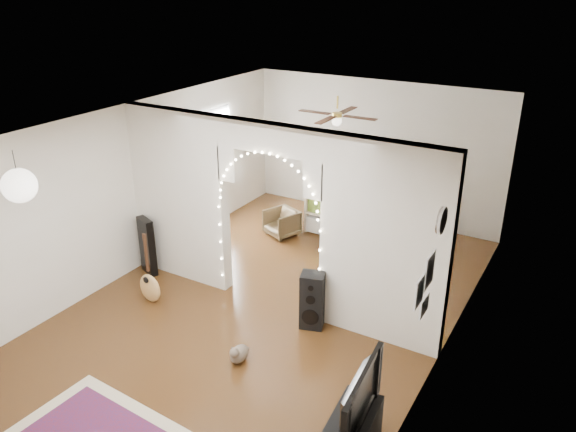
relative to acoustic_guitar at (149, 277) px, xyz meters
The scene contains 23 objects.
floor 1.85m from the acoustic_guitar, 29.93° to the left, with size 7.50×7.50×0.00m, color black.
ceiling 2.92m from the acoustic_guitar, 29.93° to the left, with size 5.00×7.50×0.02m, color white.
wall_back 5.00m from the acoustic_guitar, 71.39° to the left, with size 5.00×0.02×2.70m, color silver.
wall_front 3.38m from the acoustic_guitar, 61.20° to the right, with size 5.00×0.02×2.70m, color silver.
wall_left 1.60m from the acoustic_guitar, 136.01° to the left, with size 0.02×7.50×2.70m, color silver.
wall_right 4.27m from the acoustic_guitar, 12.50° to the left, with size 0.02×7.50×2.70m, color silver.
divider_wall 2.07m from the acoustic_guitar, 29.93° to the left, with size 5.00×0.20×2.70m.
fairy_lights 2.09m from the acoustic_guitar, 26.23° to the left, with size 1.64×0.04×1.60m, color #FFEABF, non-canonical shape.
window 3.05m from the acoustic_guitar, 108.50° to the left, with size 0.04×1.20×1.40m, color white.
wall_clock 4.40m from the acoustic_guitar, ahead, with size 0.31×0.31×0.03m, color white.
picture_frames 4.19m from the acoustic_guitar, ahead, with size 0.02×0.50×0.70m, color white, non-canonical shape.
paper_lantern 2.40m from the acoustic_guitar, 102.57° to the right, with size 0.40×0.40×0.40m, color white.
ceiling_fan 3.85m from the acoustic_guitar, 61.65° to the left, with size 1.10×1.10×0.30m, color gold, non-canonical shape.
guitar_case 0.91m from the acoustic_guitar, 134.21° to the left, with size 0.36×0.12×0.95m, color black.
acoustic_guitar is the anchor object (origin of this frame).
tabby_cat 2.02m from the acoustic_guitar, 14.72° to the right, with size 0.24×0.46×0.30m.
floor_speaker 2.44m from the acoustic_guitar, 15.41° to the left, with size 0.38×0.35×0.81m.
tv 3.99m from the acoustic_guitar, 18.27° to the right, with size 1.07×0.14×0.62m, color black.
bookcase 3.80m from the acoustic_guitar, 65.33° to the left, with size 1.55×0.39×1.59m, color #C2AF8D.
dining_table 4.03m from the acoustic_guitar, 54.49° to the left, with size 1.32×1.00×0.76m.
flower_vase 4.04m from the acoustic_guitar, 54.49° to the left, with size 0.18×0.18×0.19m, color silver.
dining_chair_left 3.00m from the acoustic_guitar, 80.49° to the left, with size 0.53×0.54×0.50m, color #4F3F27.
dining_chair_right 3.65m from the acoustic_guitar, 42.25° to the left, with size 0.60×0.62×0.56m, color #4F3F27.
Camera 1 is at (3.78, -6.05, 4.48)m, focal length 35.00 mm.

